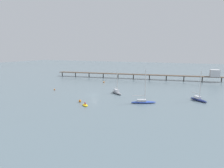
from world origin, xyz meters
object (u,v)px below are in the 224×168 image
object	(u,v)px
pier	(162,74)
sailboat_gray	(117,92)
dinghy_yellow	(85,105)
mooring_buoy_near	(55,89)
mooring_buoy_mid	(80,101)
sailboat_blue	(143,101)
sailboat_navy	(198,99)
mooring_buoy_far	(104,82)

from	to	relation	value
pier	sailboat_gray	world-z (taller)	sailboat_gray
dinghy_yellow	sailboat_gray	bearing A→B (deg)	84.00
mooring_buoy_near	mooring_buoy_mid	world-z (taller)	mooring_buoy_mid
sailboat_blue	sailboat_gray	bearing A→B (deg)	142.79
sailboat_gray	sailboat_navy	size ratio (longest dim) A/B	0.89
sailboat_blue	mooring_buoy_far	size ratio (longest dim) A/B	14.35
dinghy_yellow	sailboat_navy	bearing A→B (deg)	33.02
pier	sailboat_gray	distance (m)	43.14
sailboat_navy	pier	bearing A→B (deg)	114.02
dinghy_yellow	mooring_buoy_mid	size ratio (longest dim) A/B	3.85
sailboat_navy	mooring_buoy_mid	xyz separation A→B (m)	(-32.89, -16.29, -0.25)
sailboat_blue	mooring_buoy_mid	xyz separation A→B (m)	(-17.89, -6.57, -0.23)
mooring_buoy_near	dinghy_yellow	bearing A→B (deg)	-33.31
pier	sailboat_blue	xyz separation A→B (m)	(3.67, -51.61, -2.49)
sailboat_blue	mooring_buoy_far	bearing A→B (deg)	132.37
pier	dinghy_yellow	xyz separation A→B (m)	(-10.74, -61.00, -2.91)
sailboat_navy	mooring_buoy_far	distance (m)	47.53
sailboat_navy	sailboat_blue	xyz separation A→B (m)	(-15.00, -9.72, -0.02)
dinghy_yellow	mooring_buoy_far	xyz separation A→B (m)	(-13.37, 39.84, 0.14)
pier	mooring_buoy_near	bearing A→B (deg)	-126.30
dinghy_yellow	mooring_buoy_mid	distance (m)	4.49
dinghy_yellow	mooring_buoy_far	distance (m)	42.02
sailboat_navy	sailboat_blue	distance (m)	17.87
dinghy_yellow	sailboat_blue	bearing A→B (deg)	33.09
sailboat_navy	dinghy_yellow	bearing A→B (deg)	-146.98
mooring_buoy_far	sailboat_gray	bearing A→B (deg)	-53.85
sailboat_gray	dinghy_yellow	distance (m)	18.93
pier	mooring_buoy_far	world-z (taller)	pier
sailboat_navy	dinghy_yellow	distance (m)	35.07
mooring_buoy_near	mooring_buoy_mid	xyz separation A→B (m)	(19.49, -12.28, 0.12)
pier	sailboat_blue	bearing A→B (deg)	-85.93
dinghy_yellow	mooring_buoy_near	xyz separation A→B (m)	(-22.98, 15.10, 0.07)
sailboat_navy	mooring_buoy_mid	distance (m)	36.70
mooring_buoy_far	mooring_buoy_mid	size ratio (longest dim) A/B	0.89
sailboat_gray	mooring_buoy_near	distance (m)	25.23
sailboat_gray	sailboat_blue	bearing A→B (deg)	-37.21
mooring_buoy_mid	dinghy_yellow	bearing A→B (deg)	-38.90
mooring_buoy_near	sailboat_blue	bearing A→B (deg)	-8.68
sailboat_navy	dinghy_yellow	xyz separation A→B (m)	(-29.40, -19.11, -0.44)
mooring_buoy_near	mooring_buoy_mid	size ratio (longest dim) A/B	0.71
sailboat_navy	mooring_buoy_near	xyz separation A→B (m)	(-52.38, -4.01, -0.37)
sailboat_gray	mooring_buoy_far	world-z (taller)	sailboat_gray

